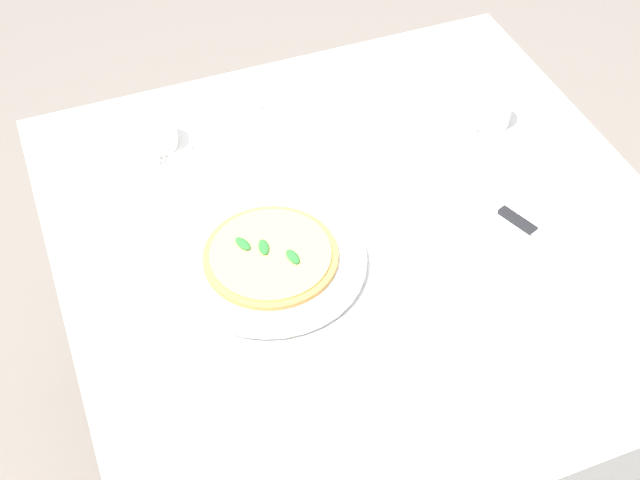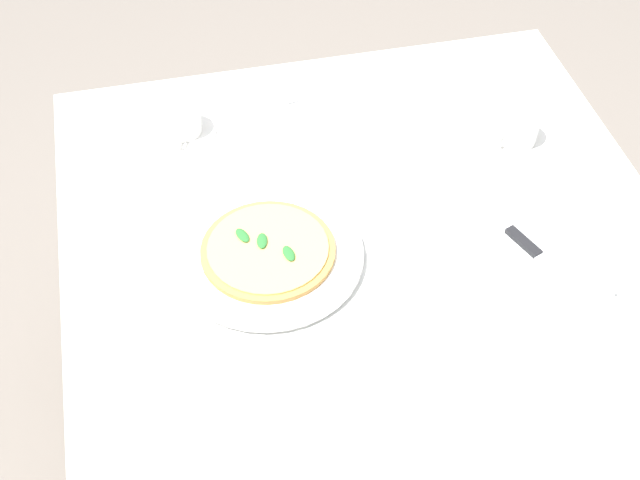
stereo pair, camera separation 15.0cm
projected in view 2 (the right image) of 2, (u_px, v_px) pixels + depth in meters
name	position (u px, v px, depth m)	size (l,w,h in m)	color
ground_plane	(357.00, 448.00, 2.08)	(8.00, 8.00, 0.00)	slate
dining_table	(367.00, 286.00, 1.64)	(1.07, 1.07, 0.74)	white
pizza_plate	(268.00, 255.00, 1.49)	(0.33, 0.33, 0.02)	white
pizza	(268.00, 250.00, 1.48)	(0.23, 0.23, 0.02)	#C68E47
coffee_cup_near_right	(182.00, 123.00, 1.71)	(0.13, 0.13, 0.06)	white
coffee_cup_near_left	(518.00, 131.00, 1.69)	(0.13, 0.13, 0.06)	white
napkin_folded	(541.00, 265.00, 1.48)	(0.25, 0.19, 0.02)	white
dinner_knife	(544.00, 260.00, 1.47)	(0.19, 0.09, 0.01)	silver
menu_card	(267.00, 98.00, 1.76)	(0.02, 0.09, 0.06)	white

